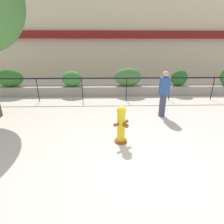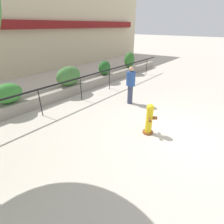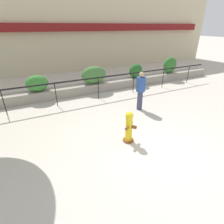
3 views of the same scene
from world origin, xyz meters
TOP-DOWN VIEW (x-y plane):
  - ground_plane at (0.00, 0.00)m, footprint 120.00×120.00m
  - building_facade at (0.00, 11.98)m, footprint 30.00×1.36m
  - planter_wall_low at (0.00, 6.00)m, footprint 18.00×0.70m
  - fence_railing_segment at (-0.00, 4.90)m, footprint 15.00×0.05m
  - hedge_bush_1 at (-2.82, 6.00)m, footprint 1.10×0.67m
  - hedge_bush_2 at (0.19, 6.00)m, footprint 1.45×0.70m
  - hedge_bush_3 at (3.00, 6.00)m, footprint 0.90×0.59m
  - hedge_bush_4 at (5.78, 6.00)m, footprint 1.03×0.58m
  - fire_hydrant at (-0.56, 0.91)m, footprint 0.49×0.49m
  - pedestrian at (1.17, 2.83)m, footprint 0.51×0.51m

SIDE VIEW (x-z plane):
  - ground_plane at x=0.00m, z-range 0.00..0.00m
  - planter_wall_low at x=0.00m, z-range 0.00..0.50m
  - fire_hydrant at x=-0.56m, z-range 0.01..1.09m
  - hedge_bush_1 at x=-2.82m, z-range 0.50..1.30m
  - hedge_bush_3 at x=3.00m, z-range 0.50..1.35m
  - hedge_bush_2 at x=0.19m, z-range 0.50..1.47m
  - pedestrian at x=1.17m, z-range 0.12..1.85m
  - fence_railing_segment at x=0.00m, z-range 0.44..1.59m
  - hedge_bush_4 at x=5.78m, z-range 0.50..1.57m
  - building_facade at x=0.00m, z-range -0.01..7.99m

